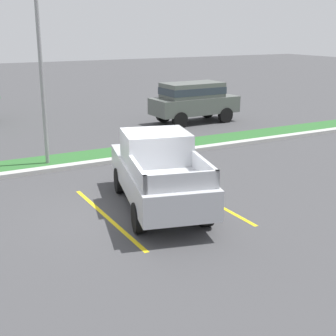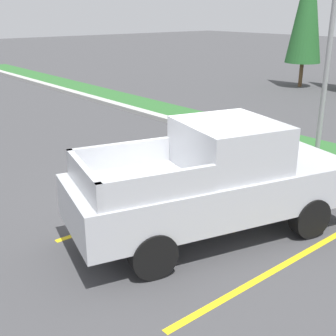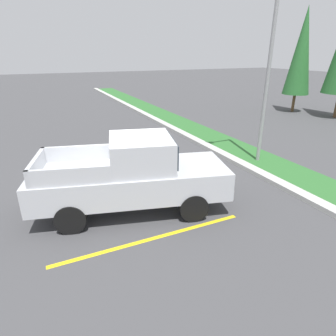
# 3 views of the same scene
# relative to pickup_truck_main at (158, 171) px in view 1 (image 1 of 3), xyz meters

# --- Properties ---
(ground_plane) EXTENTS (120.00, 120.00, 0.00)m
(ground_plane) POSITION_rel_pickup_truck_main_xyz_m (-0.99, -0.08, -1.04)
(ground_plane) COLOR #424244
(parking_line_near) EXTENTS (0.12, 4.80, 0.01)m
(parking_line_near) POSITION_rel_pickup_truck_main_xyz_m (-1.56, -0.05, -1.04)
(parking_line_near) COLOR yellow
(parking_line_near) RESTS_ON ground
(parking_line_far) EXTENTS (0.12, 4.80, 0.01)m
(parking_line_far) POSITION_rel_pickup_truck_main_xyz_m (1.54, -0.05, -1.04)
(parking_line_far) COLOR yellow
(parking_line_far) RESTS_ON ground
(curb_strip) EXTENTS (56.00, 0.40, 0.15)m
(curb_strip) POSITION_rel_pickup_truck_main_xyz_m (-0.99, 4.92, -0.97)
(curb_strip) COLOR #B2B2AD
(curb_strip) RESTS_ON ground
(grass_median) EXTENTS (56.00, 1.80, 0.06)m
(grass_median) POSITION_rel_pickup_truck_main_xyz_m (-0.99, 6.02, -1.01)
(grass_median) COLOR #2D662D
(grass_median) RESTS_ON ground
(pickup_truck_main) EXTENTS (3.16, 5.53, 2.10)m
(pickup_truck_main) POSITION_rel_pickup_truck_main_xyz_m (0.00, 0.00, 0.00)
(pickup_truck_main) COLOR black
(pickup_truck_main) RESTS_ON ground
(suv_distant) EXTENTS (4.63, 2.02, 2.10)m
(suv_distant) POSITION_rel_pickup_truck_main_xyz_m (7.42, 10.18, 0.20)
(suv_distant) COLOR black
(suv_distant) RESTS_ON ground
(street_light) EXTENTS (0.24, 1.49, 7.40)m
(street_light) POSITION_rel_pickup_truck_main_xyz_m (-1.54, 5.67, 3.21)
(street_light) COLOR gray
(street_light) RESTS_ON ground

